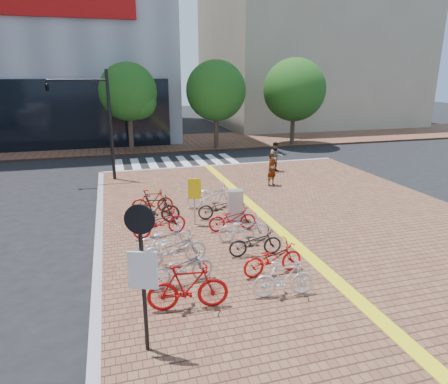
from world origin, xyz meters
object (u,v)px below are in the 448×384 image
object	(u,v)px
pedestrian_a	(272,170)
utility_box	(235,205)
bike_0	(188,287)
bike_8	(273,258)
bike_11	(232,218)
bike_12	(220,207)
bike_10	(244,228)
bike_3	(165,238)
pedestrian_b	(276,157)
yellow_sign	(194,193)
bike_5	(155,209)
bike_2	(174,249)
bike_13	(211,195)
notice_sign	(142,262)
traffic_light_pole	(82,105)
bike_7	(284,278)
bike_6	(152,201)
bike_1	(181,268)
bike_4	(159,222)
bike_9	(255,242)

from	to	relation	value
pedestrian_a	utility_box	world-z (taller)	pedestrian_a
bike_0	bike_8	bearing A→B (deg)	-60.69
bike_11	pedestrian_a	xyz separation A→B (m)	(3.53, 5.01, 0.35)
bike_8	bike_12	world-z (taller)	bike_8
pedestrian_a	utility_box	size ratio (longest dim) A/B	1.34
bike_10	bike_12	world-z (taller)	bike_12
bike_3	pedestrian_b	bearing A→B (deg)	-50.70
bike_0	bike_8	world-z (taller)	bike_0
utility_box	yellow_sign	bearing A→B (deg)	179.85
pedestrian_b	utility_box	distance (m)	8.12
utility_box	bike_5	bearing A→B (deg)	168.69
bike_2	bike_13	size ratio (longest dim) A/B	0.95
bike_10	bike_13	xyz separation A→B (m)	(-0.19, 3.50, 0.08)
notice_sign	traffic_light_pole	size ratio (longest dim) A/B	0.56
bike_7	bike_12	bearing A→B (deg)	6.61
yellow_sign	bike_10	bearing A→B (deg)	-56.93
bike_11	bike_13	distance (m)	2.55
bike_11	bike_6	bearing A→B (deg)	46.31
bike_0	bike_10	world-z (taller)	bike_0
bike_1	utility_box	xyz separation A→B (m)	(2.71, 4.02, 0.13)
bike_1	bike_2	xyz separation A→B (m)	(-0.00, 1.11, 0.04)
yellow_sign	pedestrian_b	bearing A→B (deg)	48.62
bike_0	notice_sign	distance (m)	2.07
bike_1	notice_sign	size ratio (longest dim) A/B	0.58
bike_10	utility_box	world-z (taller)	utility_box
bike_13	bike_12	bearing A→B (deg)	-170.12
bike_0	utility_box	world-z (taller)	utility_box
bike_11	yellow_sign	size ratio (longest dim) A/B	0.97
bike_11	bike_7	bearing A→B (deg)	-178.24
bike_7	bike_10	bearing A→B (deg)	4.02
bike_4	bike_5	size ratio (longest dim) A/B	1.03
bike_12	bike_13	world-z (taller)	bike_13
traffic_light_pole	pedestrian_b	bearing A→B (deg)	-4.08
bike_10	pedestrian_b	bearing A→B (deg)	-22.52
bike_2	bike_5	bearing A→B (deg)	-2.98
bike_8	pedestrian_a	xyz separation A→B (m)	(3.41, 8.28, 0.33)
bike_5	traffic_light_pole	size ratio (longest dim) A/B	0.33
bike_2	pedestrian_b	xyz separation A→B (m)	(7.18, 9.69, 0.31)
bike_1	bike_2	size ratio (longest dim) A/B	0.92
bike_13	traffic_light_pole	xyz separation A→B (m)	(-4.87, 5.81, 3.20)
bike_9	yellow_sign	size ratio (longest dim) A/B	0.94
yellow_sign	traffic_light_pole	xyz separation A→B (m)	(-3.86, 7.48, 2.54)
bike_8	bike_9	size ratio (longest dim) A/B	1.07
bike_6	yellow_sign	bearing A→B (deg)	-139.18
bike_8	bike_13	bearing A→B (deg)	-3.74
bike_8	bike_11	xyz separation A→B (m)	(-0.12, 3.28, -0.02)
pedestrian_b	bike_1	bearing A→B (deg)	-120.44
bike_3	bike_8	xyz separation A→B (m)	(2.59, -2.13, 0.00)
bike_12	yellow_sign	bearing A→B (deg)	113.79
bike_10	bike_4	bearing A→B (deg)	71.63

